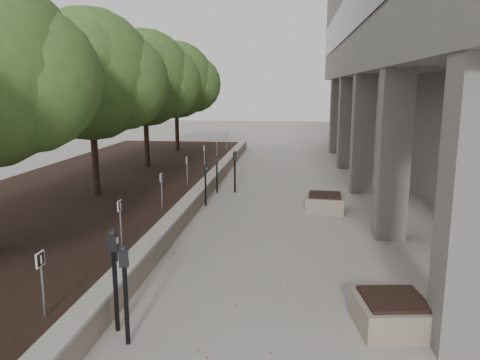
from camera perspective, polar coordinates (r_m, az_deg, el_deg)
The scene contains 20 objects.
retaining_wall at distance 14.90m, azimuth -4.86°, elevation -1.67°, with size 0.39×26.00×0.50m, color gray, non-canonical shape.
planting_bed at distance 16.04m, azimuth -17.84°, elevation -1.44°, with size 7.00×26.00×0.40m, color black.
crabapple_tree_3 at distance 14.49m, azimuth -17.61°, elevation 8.95°, with size 4.60×4.00×5.44m, color #345A22, non-canonical shape.
crabapple_tree_4 at distance 19.16m, azimuth -11.49°, elevation 9.68°, with size 4.60×4.00×5.44m, color #345A22, non-canonical shape.
crabapple_tree_5 at distance 23.97m, azimuth -7.78°, elevation 10.07°, with size 4.60×4.00×5.44m, color #345A22, non-canonical shape.
parking_sign_2 at distance 7.20m, azimuth -22.93°, elevation -11.65°, with size 0.04×0.22×0.96m, color black, non-canonical shape.
parking_sign_3 at distance 9.76m, azimuth -14.33°, elevation -5.13°, with size 0.04×0.22×0.96m, color black, non-canonical shape.
parking_sign_4 at distance 12.52m, azimuth -9.50°, elevation -1.33°, with size 0.04×0.22×0.96m, color black, non-canonical shape.
parking_sign_5 at distance 15.37m, azimuth -6.45°, elevation 1.08°, with size 0.04×0.22×0.96m, color black, non-canonical shape.
parking_sign_6 at distance 18.26m, azimuth -4.36°, elevation 2.74°, with size 0.04×0.22×0.96m, color black, non-canonical shape.
parking_sign_7 at distance 21.19m, azimuth -2.83°, elevation 3.93°, with size 0.04×0.22×0.96m, color black, non-canonical shape.
parking_sign_8 at distance 24.13m, azimuth -1.68°, elevation 4.84°, with size 0.04×0.22×0.96m, color black, non-canonical shape.
parking_meter_1 at distance 7.24m, azimuth -14.95°, elevation -11.76°, with size 0.16×0.11×1.57m, color black, non-canonical shape.
parking_meter_2 at distance 6.87m, azimuth -13.73°, elevation -13.49°, with size 0.14×0.10×1.47m, color black, non-canonical shape.
parking_meter_3 at distance 14.25m, azimuth -4.23°, elevation -0.64°, with size 0.13×0.09×1.29m, color black, non-canonical shape.
parking_meter_4 at distance 16.00m, azimuth -2.84°, elevation 0.67°, with size 0.13×0.09×1.28m, color black, non-canonical shape.
parking_meter_5 at distance 16.03m, azimuth -0.64°, elevation 1.01°, with size 0.14×0.10×1.44m, color black, non-canonical shape.
planter_front at distance 7.65m, azimuth 18.08°, elevation -15.09°, with size 1.06×1.06×0.50m, color gray, non-canonical shape.
planter_back at distance 13.95m, azimuth 10.25°, elevation -2.70°, with size 1.09×1.09×0.51m, color gray, non-canonical shape.
berry_scatter at distance 10.90m, azimuth -0.01°, elevation -7.82°, with size 3.30×14.10×0.02m, color maroon, non-canonical shape.
Camera 1 is at (1.07, -5.24, 3.57)m, focal length 35.06 mm.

